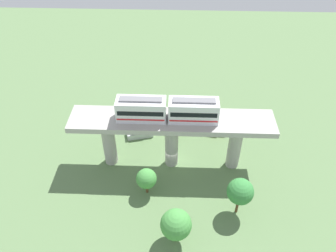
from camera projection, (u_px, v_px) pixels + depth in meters
ground_plane at (171, 163)px, 51.40m from camera, size 120.00×120.00×0.00m
viaduct at (172, 131)px, 47.26m from camera, size 5.20×28.00×8.59m
train at (167, 110)px, 44.85m from camera, size 2.64×13.55×3.24m
parked_car_orange at (214, 128)px, 56.41m from camera, size 2.54×4.46×1.76m
parked_car_silver at (139, 132)px, 55.58m from camera, size 2.77×4.51×1.76m
parked_car_yellow at (178, 127)px, 56.56m from camera, size 2.69×4.50×1.76m
tree_near_viaduct at (146, 179)px, 45.36m from camera, size 2.80×2.80×4.18m
tree_mid_lot at (240, 192)px, 42.00m from camera, size 3.39×3.39×5.83m
tree_far_corner at (176, 225)px, 39.27m from camera, size 3.72×3.72×5.24m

